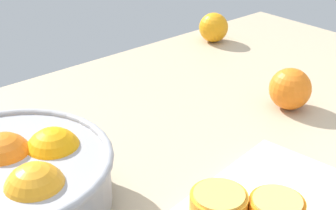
# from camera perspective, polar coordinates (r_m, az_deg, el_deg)

# --- Properties ---
(ground_plane) EXTENTS (1.47, 0.86, 0.03)m
(ground_plane) POSITION_cam_1_polar(r_m,az_deg,el_deg) (0.76, 0.63, -7.62)
(ground_plane) COLOR tan
(fruit_bowl) EXTENTS (0.27, 0.27, 0.10)m
(fruit_bowl) POSITION_cam_1_polar(r_m,az_deg,el_deg) (0.65, -18.22, -8.67)
(fruit_bowl) COLOR #99999E
(fruit_bowl) RESTS_ON ground_plane
(orange_half_0) EXTENTS (0.07, 0.07, 0.04)m
(orange_half_0) POSITION_cam_1_polar(r_m,az_deg,el_deg) (0.60, 6.02, -11.84)
(orange_half_0) COLOR orange
(orange_half_0) RESTS_ON cutting_board
(loose_orange_2) EXTENTS (0.07, 0.07, 0.07)m
(loose_orange_2) POSITION_cam_1_polar(r_m,az_deg,el_deg) (1.23, 5.43, 9.16)
(loose_orange_2) COLOR orange
(loose_orange_2) RESTS_ON ground_plane
(loose_orange_3) EXTENTS (0.08, 0.08, 0.08)m
(loose_orange_3) POSITION_cam_1_polar(r_m,az_deg,el_deg) (0.91, 14.30, 1.88)
(loose_orange_3) COLOR orange
(loose_orange_3) RESTS_ON ground_plane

